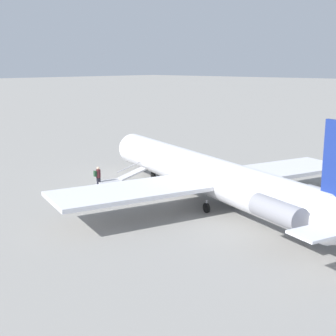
# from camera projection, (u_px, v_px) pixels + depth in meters

# --- Properties ---
(ground_plane) EXTENTS (600.00, 600.00, 0.00)m
(ground_plane) POSITION_uv_depth(u_px,v_px,m) (202.00, 201.00, 33.61)
(ground_plane) COLOR gray
(airplane_main) EXTENTS (29.22, 22.60, 7.03)m
(airplane_main) POSITION_uv_depth(u_px,v_px,m) (210.00, 176.00, 32.35)
(airplane_main) COLOR silver
(airplane_main) RESTS_ON ground
(boarding_stairs) EXTENTS (2.20, 4.13, 1.73)m
(boarding_stairs) POSITION_uv_depth(u_px,v_px,m) (114.00, 182.00, 37.67)
(boarding_stairs) COLOR #B2B2B7
(boarding_stairs) RESTS_ON ground
(passenger) EXTENTS (0.42, 0.57, 1.74)m
(passenger) POSITION_uv_depth(u_px,v_px,m) (98.00, 176.00, 37.01)
(passenger) COLOR #23232D
(passenger) RESTS_ON ground
(traffic_cone_near_stairs) EXTENTS (0.55, 0.55, 0.60)m
(traffic_cone_near_stairs) POSITION_uv_depth(u_px,v_px,m) (67.00, 193.00, 34.62)
(traffic_cone_near_stairs) COLOR black
(traffic_cone_near_stairs) RESTS_ON ground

